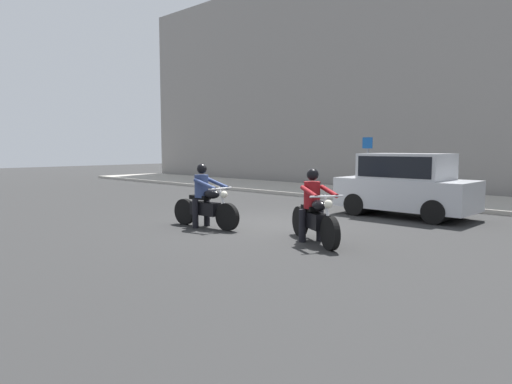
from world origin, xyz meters
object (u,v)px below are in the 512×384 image
object	(u,v)px
motorcycle_with_rider_crimson	(314,212)
motorcycle_with_rider_denim_blue	(205,202)
parked_hatchback_silver	(406,184)
street_sign_post	(367,159)

from	to	relation	value
motorcycle_with_rider_crimson	motorcycle_with_rider_denim_blue	bearing A→B (deg)	-172.75
motorcycle_with_rider_denim_blue	parked_hatchback_silver	xyz separation A→B (m)	(2.74, 5.11, 0.29)
motorcycle_with_rider_crimson	parked_hatchback_silver	bearing A→B (deg)	93.58
parked_hatchback_silver	street_sign_post	xyz separation A→B (m)	(-3.61, 4.08, 0.59)
parked_hatchback_silver	motorcycle_with_rider_denim_blue	bearing A→B (deg)	-118.21
motorcycle_with_rider_crimson	street_sign_post	bearing A→B (deg)	113.95
motorcycle_with_rider_crimson	parked_hatchback_silver	distance (m)	4.74
motorcycle_with_rider_crimson	parked_hatchback_silver	xyz separation A→B (m)	(-0.30, 4.72, 0.30)
motorcycle_with_rider_denim_blue	parked_hatchback_silver	world-z (taller)	parked_hatchback_silver
motorcycle_with_rider_denim_blue	street_sign_post	distance (m)	9.27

